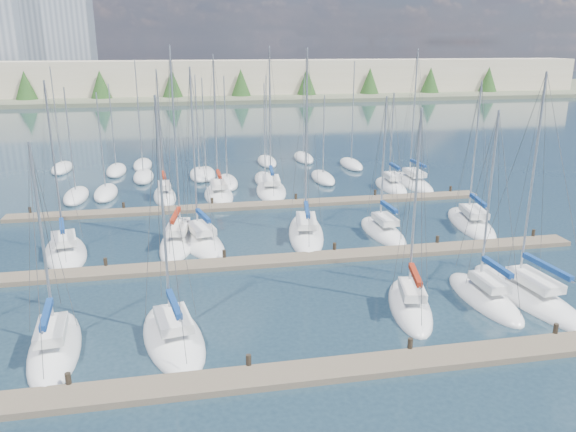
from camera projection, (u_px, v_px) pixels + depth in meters
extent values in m
plane|color=#213542|center=(228.00, 149.00, 80.58)|extent=(400.00, 400.00, 0.00)
cube|color=#6B5E4C|center=(336.00, 370.00, 26.14)|extent=(44.00, 1.80, 0.35)
cylinder|color=#2D261C|center=(69.00, 384.00, 24.78)|extent=(0.26, 0.26, 1.10)
cylinder|color=#2D261C|center=(249.00, 365.00, 26.22)|extent=(0.26, 0.26, 1.10)
cylinder|color=#2D261C|center=(410.00, 348.00, 27.66)|extent=(0.26, 0.26, 1.10)
cylinder|color=#2D261C|center=(555.00, 333.00, 29.09)|extent=(0.26, 0.26, 1.10)
cube|color=#6B5E4C|center=(283.00, 260.00, 39.27)|extent=(44.00, 1.80, 0.35)
cylinder|color=#2D261C|center=(106.00, 266.00, 37.91)|extent=(0.26, 0.26, 1.10)
cylinder|color=#2D261C|center=(224.00, 257.00, 39.35)|extent=(0.26, 0.26, 1.10)
cylinder|color=#2D261C|center=(334.00, 250.00, 40.79)|extent=(0.26, 0.26, 1.10)
cylinder|color=#2D261C|center=(437.00, 243.00, 42.23)|extent=(0.26, 0.26, 1.10)
cylinder|color=#2D261C|center=(533.00, 236.00, 43.66)|extent=(0.26, 0.26, 1.10)
cube|color=#6B5E4C|center=(256.00, 205.00, 52.40)|extent=(44.00, 1.80, 0.35)
cylinder|color=#2D261C|center=(30.00, 213.00, 49.60)|extent=(0.26, 0.26, 1.10)
cylinder|color=#2D261C|center=(124.00, 208.00, 51.04)|extent=(0.26, 0.26, 1.10)
cylinder|color=#2D261C|center=(212.00, 204.00, 52.48)|extent=(0.26, 0.26, 1.10)
cylinder|color=#2D261C|center=(296.00, 199.00, 53.92)|extent=(0.26, 0.26, 1.10)
cylinder|color=#2D261C|center=(375.00, 195.00, 55.36)|extent=(0.26, 0.26, 1.10)
cylinder|color=#2D261C|center=(450.00, 191.00, 56.80)|extent=(0.26, 0.26, 1.10)
ellipsoid|color=white|center=(180.00, 241.00, 43.32)|extent=(4.05, 9.78, 1.60)
cube|color=silver|center=(178.00, 227.00, 42.48)|extent=(1.95, 3.50, 0.50)
cylinder|color=#9EA0A5|center=(175.00, 139.00, 41.74)|extent=(0.14, 0.14, 13.45)
cylinder|color=#9EA0A5|center=(175.00, 217.00, 41.44)|extent=(0.68, 3.96, 0.10)
cube|color=maroon|center=(175.00, 215.00, 41.41)|extent=(0.83, 3.67, 0.30)
ellipsoid|color=white|center=(306.00, 234.00, 44.86)|extent=(4.48, 10.47, 1.60)
cube|color=silver|center=(306.00, 221.00, 43.99)|extent=(2.11, 3.76, 0.50)
cylinder|color=#9EA0A5|center=(306.00, 137.00, 43.35)|extent=(0.14, 0.14, 13.28)
cylinder|color=#9EA0A5|center=(307.00, 211.00, 42.90)|extent=(0.84, 4.21, 0.10)
cube|color=navy|center=(307.00, 209.00, 42.86)|extent=(0.98, 3.91, 0.30)
ellipsoid|color=white|center=(484.00, 299.00, 33.50)|extent=(2.55, 7.42, 1.60)
cube|color=silver|center=(489.00, 282.00, 32.78)|extent=(1.37, 2.61, 0.50)
cylinder|color=#9EA0A5|center=(489.00, 199.00, 32.25)|extent=(0.14, 0.14, 10.09)
cylinder|color=#9EA0A5|center=(497.00, 269.00, 31.91)|extent=(0.18, 3.09, 0.10)
cube|color=navy|center=(497.00, 267.00, 31.88)|extent=(0.37, 2.85, 0.30)
ellipsoid|color=white|center=(55.00, 350.00, 28.04)|extent=(3.16, 8.14, 1.60)
cube|color=black|center=(55.00, 350.00, 28.04)|extent=(1.61, 3.92, 0.12)
cube|color=silver|center=(51.00, 330.00, 27.29)|extent=(1.60, 2.89, 0.50)
cylinder|color=#9EA0A5|center=(42.00, 238.00, 26.93)|extent=(0.14, 0.14, 9.30)
cylinder|color=#9EA0A5|center=(47.00, 316.00, 26.39)|extent=(0.40, 3.34, 0.10)
cube|color=navy|center=(46.00, 314.00, 26.36)|extent=(0.57, 3.09, 0.30)
ellipsoid|color=white|center=(526.00, 297.00, 33.88)|extent=(3.73, 10.14, 1.60)
cube|color=black|center=(526.00, 297.00, 33.88)|extent=(1.90, 4.88, 0.12)
cube|color=silver|center=(535.00, 280.00, 33.04)|extent=(1.86, 3.60, 0.50)
cylinder|color=#9EA0A5|center=(533.00, 179.00, 32.50)|extent=(0.14, 0.14, 12.12)
cylinder|color=#9EA0A5|center=(547.00, 268.00, 32.01)|extent=(0.51, 4.15, 0.10)
cube|color=navy|center=(547.00, 266.00, 31.97)|extent=(0.67, 3.84, 0.30)
ellipsoid|color=white|center=(165.00, 197.00, 55.57)|extent=(2.69, 7.28, 1.60)
cube|color=black|center=(165.00, 197.00, 55.57)|extent=(1.38, 3.50, 0.12)
cube|color=silver|center=(164.00, 185.00, 54.85)|extent=(1.37, 2.58, 0.50)
cylinder|color=#9EA0A5|center=(160.00, 129.00, 54.12)|extent=(0.14, 0.14, 11.22)
cylinder|color=#9EA0A5|center=(164.00, 176.00, 54.01)|extent=(0.33, 3.00, 0.10)
cube|color=maroon|center=(164.00, 175.00, 53.98)|extent=(0.51, 2.77, 0.30)
ellipsoid|color=white|center=(383.00, 233.00, 45.13)|extent=(2.72, 7.60, 1.60)
cube|color=black|center=(383.00, 233.00, 45.13)|extent=(1.40, 3.65, 0.12)
cube|color=silver|center=(385.00, 219.00, 44.40)|extent=(1.44, 2.68, 0.50)
cylinder|color=#9EA0A5|center=(383.00, 159.00, 43.94)|extent=(0.14, 0.14, 9.74)
cylinder|color=#9EA0A5|center=(389.00, 208.00, 43.53)|extent=(0.21, 3.16, 0.10)
cube|color=navy|center=(389.00, 207.00, 43.49)|extent=(0.40, 2.91, 0.30)
ellipsoid|color=white|center=(471.00, 225.00, 47.20)|extent=(4.29, 9.42, 1.60)
cube|color=silver|center=(474.00, 212.00, 46.38)|extent=(2.06, 3.39, 0.50)
cylinder|color=#9EA0A5|center=(475.00, 148.00, 45.99)|extent=(0.14, 0.14, 10.73)
cylinder|color=#9EA0A5|center=(478.00, 202.00, 45.37)|extent=(0.74, 3.78, 0.10)
cube|color=navy|center=(478.00, 200.00, 45.34)|extent=(0.88, 3.51, 0.30)
ellipsoid|color=white|center=(201.00, 243.00, 42.99)|extent=(4.69, 8.69, 1.60)
cube|color=maroon|center=(201.00, 243.00, 42.99)|extent=(2.36, 4.20, 0.12)
cube|color=silver|center=(201.00, 228.00, 42.24)|extent=(2.20, 3.17, 0.50)
cylinder|color=#9EA0A5|center=(194.00, 150.00, 41.47)|extent=(0.14, 0.14, 11.99)
cylinder|color=#9EA0A5|center=(203.00, 217.00, 41.35)|extent=(0.89, 3.40, 0.10)
cube|color=navy|center=(203.00, 216.00, 41.32)|extent=(1.02, 3.17, 0.30)
ellipsoid|color=white|center=(66.00, 254.00, 40.70)|extent=(4.47, 8.17, 1.60)
cube|color=black|center=(66.00, 254.00, 40.70)|extent=(2.26, 3.95, 0.12)
cube|color=silver|center=(64.00, 239.00, 39.97)|extent=(2.14, 2.98, 0.50)
cylinder|color=#9EA0A5|center=(54.00, 162.00, 39.27)|extent=(0.14, 0.14, 11.20)
cylinder|color=#9EA0A5|center=(62.00, 227.00, 39.12)|extent=(0.76, 3.20, 0.10)
cube|color=navy|center=(62.00, 226.00, 39.08)|extent=(0.90, 2.98, 0.30)
ellipsoid|color=white|center=(391.00, 187.00, 59.41)|extent=(2.74, 7.19, 1.60)
cube|color=silver|center=(392.00, 176.00, 58.69)|extent=(1.46, 2.53, 0.50)
cylinder|color=#9EA0A5|center=(392.00, 135.00, 58.34)|extent=(0.14, 0.14, 8.74)
cylinder|color=#9EA0A5|center=(395.00, 167.00, 57.84)|extent=(0.20, 2.99, 0.10)
cube|color=navy|center=(395.00, 166.00, 57.80)|extent=(0.39, 2.76, 0.30)
ellipsoid|color=white|center=(412.00, 183.00, 61.02)|extent=(2.73, 9.23, 1.60)
cube|color=black|center=(412.00, 183.00, 61.02)|extent=(1.42, 4.43, 0.12)
cube|color=silver|center=(414.00, 173.00, 60.20)|extent=(1.49, 3.23, 0.50)
cylinder|color=#9EA0A5|center=(414.00, 112.00, 59.46)|extent=(0.14, 0.14, 13.07)
cylinder|color=#9EA0A5|center=(418.00, 164.00, 59.20)|extent=(0.11, 3.87, 0.10)
cube|color=navy|center=(418.00, 163.00, 59.16)|extent=(0.31, 3.56, 0.30)
ellipsoid|color=white|center=(219.00, 196.00, 56.05)|extent=(2.94, 7.75, 1.60)
cube|color=silver|center=(219.00, 184.00, 55.31)|extent=(1.59, 2.72, 0.50)
cylinder|color=#9EA0A5|center=(215.00, 121.00, 54.45)|extent=(0.14, 0.14, 12.58)
cylinder|color=#9EA0A5|center=(219.00, 175.00, 54.42)|extent=(0.16, 3.24, 0.10)
cube|color=maroon|center=(219.00, 174.00, 54.38)|extent=(0.35, 2.98, 0.30)
ellipsoid|color=white|center=(410.00, 308.00, 32.46)|extent=(3.92, 7.64, 1.60)
cube|color=maroon|center=(410.00, 308.00, 32.46)|extent=(1.97, 3.69, 0.12)
cube|color=silver|center=(412.00, 290.00, 31.73)|extent=(1.81, 2.78, 0.50)
cylinder|color=#9EA0A5|center=(415.00, 202.00, 31.18)|extent=(0.14, 0.14, 10.33)
cylinder|color=#9EA0A5|center=(415.00, 277.00, 30.86)|extent=(0.81, 3.01, 0.10)
cube|color=maroon|center=(415.00, 275.00, 30.82)|extent=(0.95, 2.82, 0.30)
ellipsoid|color=white|center=(271.00, 191.00, 57.77)|extent=(3.92, 9.32, 1.60)
cube|color=maroon|center=(271.00, 191.00, 57.77)|extent=(2.00, 4.49, 0.12)
cube|color=silver|center=(271.00, 180.00, 56.95)|extent=(1.98, 3.32, 0.50)
cylinder|color=#9EA0A5|center=(270.00, 115.00, 56.17)|extent=(0.14, 0.14, 13.31)
cylinder|color=#9EA0A5|center=(272.00, 172.00, 55.95)|extent=(0.48, 3.80, 0.10)
cube|color=navy|center=(272.00, 170.00, 55.91)|extent=(0.65, 3.51, 0.30)
ellipsoid|color=white|center=(173.00, 339.00, 29.05)|extent=(4.26, 8.26, 1.60)
cube|color=silver|center=(173.00, 320.00, 28.32)|extent=(2.07, 2.99, 0.50)
cylinder|color=#9EA0A5|center=(163.00, 212.00, 27.62)|extent=(0.14, 0.14, 11.32)
cylinder|color=#9EA0A5|center=(174.00, 306.00, 27.44)|extent=(0.67, 3.27, 0.10)
cube|color=navy|center=(174.00, 304.00, 27.41)|extent=(0.82, 3.05, 0.30)
cylinder|color=#9EA0A5|center=(56.00, 116.00, 65.45)|extent=(0.12, 0.12, 11.20)
ellipsoid|color=white|center=(62.00, 168.00, 67.30)|extent=(2.20, 6.40, 1.40)
cylinder|color=#9EA0A5|center=(204.00, 124.00, 62.58)|extent=(0.12, 0.12, 10.14)
ellipsoid|color=white|center=(206.00, 174.00, 64.28)|extent=(2.20, 6.40, 1.40)
cylinder|color=#9EA0A5|center=(197.00, 123.00, 62.20)|extent=(0.12, 0.12, 10.49)
ellipsoid|color=white|center=(200.00, 175.00, 63.95)|extent=(2.20, 6.40, 1.40)
cylinder|color=#9EA0A5|center=(304.00, 114.00, 71.58)|extent=(0.12, 0.12, 10.06)
ellipsoid|color=white|center=(304.00, 158.00, 73.26)|extent=(2.20, 6.40, 1.40)
cylinder|color=#9EA0A5|center=(112.00, 125.00, 64.49)|extent=(0.12, 0.12, 9.39)
ellipsoid|color=white|center=(116.00, 171.00, 66.07)|extent=(2.20, 6.40, 1.40)
cylinder|color=#9EA0A5|center=(70.00, 140.00, 53.47)|extent=(0.12, 0.12, 9.85)
ellipsoid|color=white|center=(76.00, 196.00, 55.12)|extent=(2.20, 6.40, 1.40)
cylinder|color=#9EA0A5|center=(101.00, 141.00, 54.64)|extent=(0.12, 0.12, 9.30)
ellipsoid|color=white|center=(106.00, 193.00, 56.22)|extent=(2.20, 6.40, 1.40)
cylinder|color=#9EA0A5|center=(353.00, 112.00, 67.41)|extent=(0.12, 0.12, 11.68)
ellipsoid|color=white|center=(351.00, 165.00, 69.33)|extent=(2.20, 6.40, 1.40)
cylinder|color=#9EA0A5|center=(265.00, 130.00, 59.88)|extent=(0.12, 0.12, 9.76)
ellipsoid|color=white|center=(265.00, 180.00, 61.52)|extent=(2.20, 6.40, 1.40)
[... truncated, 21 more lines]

